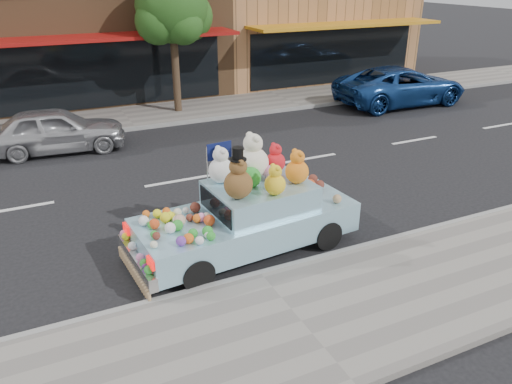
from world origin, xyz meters
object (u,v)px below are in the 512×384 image
car_blue (401,86)px  art_car (248,212)px  car_silver (56,130)px  street_tree (172,12)px

car_blue → art_car: size_ratio=1.19×
car_silver → car_blue: (13.31, 0.21, 0.08)m
street_tree → car_silver: size_ratio=1.30×
car_blue → art_car: (-10.45, -7.96, 0.05)m
street_tree → car_blue: street_tree is taller
street_tree → art_car: bearing=-99.7°
car_silver → car_blue: car_blue is taller
street_tree → art_car: (-1.79, -10.49, -2.88)m
car_silver → art_car: art_car is taller
street_tree → car_silver: bearing=-149.5°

